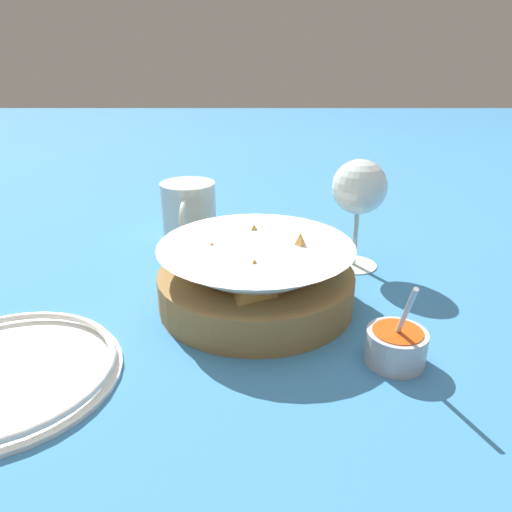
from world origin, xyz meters
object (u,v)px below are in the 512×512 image
food_basket (256,278)px  side_plate (4,372)px  beer_mug (189,217)px  sauce_cup (396,345)px  wine_glass (359,191)px

food_basket → side_plate: bearing=-58.5°
beer_mug → sauce_cup: bearing=37.4°
wine_glass → beer_mug: size_ratio=1.24×
wine_glass → beer_mug: 0.27m
sauce_cup → side_plate: size_ratio=0.46×
beer_mug → food_basket: bearing=27.8°
sauce_cup → beer_mug: (-0.32, -0.24, 0.03)m
food_basket → sauce_cup: (0.12, 0.14, -0.02)m
sauce_cup → side_plate: (0.03, -0.38, -0.01)m
wine_glass → side_plate: 0.47m
food_basket → wine_glass: bearing=129.7°
wine_glass → side_plate: bearing=-55.3°
food_basket → wine_glass: (-0.12, 0.14, 0.08)m
wine_glass → beer_mug: (-0.08, -0.24, -0.06)m
wine_glass → beer_mug: wine_glass is taller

